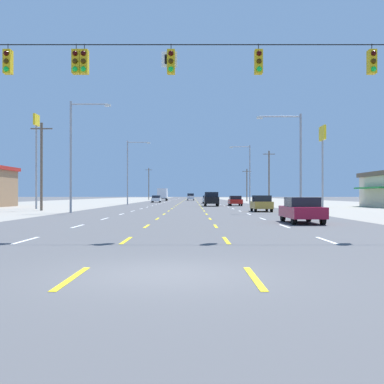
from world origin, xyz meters
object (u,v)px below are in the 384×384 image
sedan_far_right_nearest (302,210)px  pole_sign_left_row_1 (37,142)px  pole_sign_right_row_1 (323,145)px  suv_inner_right_mid (212,199)px  box_truck_far_left_farthest (163,194)px  streetlight_left_row_0 (75,149)px  suv_center_turn_distant_a (191,197)px  sedan_inner_right_far (208,199)px  hatchback_far_right_near (262,203)px  streetlight_left_row_1 (130,168)px  streetlight_right_row_0 (296,155)px  streetlight_right_row_1 (248,171)px  sedan_far_right_midfar (236,201)px  sedan_far_left_farther (157,199)px

sedan_far_right_nearest → pole_sign_left_row_1: bearing=131.5°
pole_sign_left_row_1 → pole_sign_right_row_1: bearing=4.7°
suv_inner_right_mid → box_truck_far_left_farthest: (-10.38, 57.59, 0.81)m
sedan_far_right_nearest → pole_sign_left_row_1: size_ratio=0.42×
streetlight_left_row_0 → suv_center_turn_distant_a: bearing=83.8°
suv_inner_right_mid → pole_sign_right_row_1: (12.85, -10.00, 6.51)m
suv_center_turn_distant_a → sedan_inner_right_far: bearing=-86.1°
hatchback_far_right_near → streetlight_left_row_1: 37.97m
hatchback_far_right_near → suv_center_turn_distant_a: bearing=94.5°
streetlight_right_row_0 → streetlight_right_row_1: bearing=89.8°
sedan_far_right_midfar → sedan_inner_right_far: bearing=101.0°
sedan_far_left_farther → streetlight_left_row_0: size_ratio=0.46×
sedan_far_right_nearest → streetlight_right_row_1: streetlight_right_row_1 is taller
sedan_far_left_farther → streetlight_right_row_0: 59.09m
hatchback_far_right_near → pole_sign_right_row_1: size_ratio=0.40×
box_truck_far_left_farthest → sedan_far_right_nearest: bearing=-81.9°
hatchback_far_right_near → sedan_far_left_farther: size_ratio=0.87×
suv_inner_right_mid → streetlight_right_row_1: streetlight_right_row_1 is taller
hatchback_far_right_near → pole_sign_right_row_1: (8.95, 11.36, 6.75)m
pole_sign_right_row_1 → streetlight_left_row_1: (-25.91, 22.20, -1.50)m
box_truck_far_left_farthest → suv_inner_right_mid: bearing=-79.8°
hatchback_far_right_near → box_truck_far_left_farthest: 80.24m
hatchback_far_right_near → pole_sign_left_row_1: 26.63m
suv_center_turn_distant_a → streetlight_right_row_0: streetlight_right_row_0 is taller
suv_center_turn_distant_a → pole_sign_left_row_1: size_ratio=0.46×
streetlight_left_row_0 → streetlight_right_row_0: (19.54, 0.00, -0.53)m
streetlight_left_row_0 → sedan_far_right_midfar: bearing=58.5°
sedan_far_right_midfar → suv_center_turn_distant_a: size_ratio=0.92×
sedan_far_right_midfar → sedan_inner_right_far: 18.10m
sedan_far_right_midfar → streetlight_left_row_0: 32.23m
sedan_inner_right_far → streetlight_right_row_1: size_ratio=0.46×
sedan_inner_right_far → pole_sign_right_row_1: (12.72, -30.27, 6.78)m
suv_center_turn_distant_a → pole_sign_left_row_1: (-17.28, -80.55, 6.51)m
suv_inner_right_mid → streetlight_left_row_1: (-13.06, 12.20, 5.01)m
streetlight_left_row_0 → streetlight_left_row_1: (0.01, 36.85, 0.39)m
pole_sign_right_row_1 → pole_sign_left_row_1: bearing=-175.3°
streetlight_right_row_0 → hatchback_far_right_near: bearing=127.9°
sedan_far_right_nearest → hatchback_far_right_near: 18.36m
suv_inner_right_mid → hatchback_far_right_near: bearing=-79.6°
box_truck_far_left_farthest → streetlight_right_row_1: streetlight_right_row_1 is taller
pole_sign_left_row_1 → streetlight_left_row_1: 26.02m
suv_center_turn_distant_a → streetlight_right_row_0: bearing=-84.1°
sedan_inner_right_far → pole_sign_right_row_1: pole_sign_right_row_1 is taller
sedan_inner_right_far → box_truck_far_left_farthest: box_truck_far_left_farthest is taller
suv_inner_right_mid → sedan_inner_right_far: size_ratio=1.09×
sedan_far_right_nearest → sedan_far_right_midfar: 42.22m
suv_center_turn_distant_a → streetlight_left_row_0: (-9.99, -92.48, 4.62)m
pole_sign_left_row_1 → suv_inner_right_mid: bearing=32.0°
sedan_far_left_farther → sedan_far_right_nearest: bearing=-79.2°
sedan_inner_right_far → sedan_far_right_midfar: bearing=-79.0°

